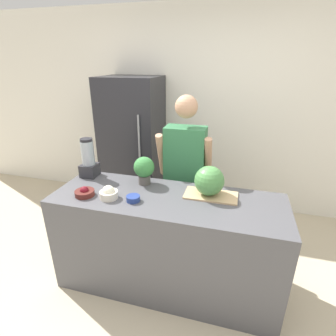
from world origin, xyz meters
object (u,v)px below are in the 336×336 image
object	(u,v)px
refrigerator	(133,146)
bowl_small_blue	(133,198)
watermelon	(209,181)
potted_plant	(144,169)
person	(185,176)
bowl_cherries	(85,192)
blender	(88,160)
bowl_cream	(109,193)

from	to	relation	value
refrigerator	bowl_small_blue	size ratio (longest dim) A/B	16.09
watermelon	bowl_small_blue	xyz separation A→B (m)	(-0.57, -0.25, -0.11)
refrigerator	potted_plant	world-z (taller)	refrigerator
person	bowl_cherries	size ratio (longest dim) A/B	10.32
bowl_cherries	potted_plant	world-z (taller)	potted_plant
refrigerator	watermelon	xyz separation A→B (m)	(1.16, -1.17, 0.16)
watermelon	blender	world-z (taller)	blender
bowl_cream	person	bearing A→B (deg)	56.28
refrigerator	blender	bearing A→B (deg)	-90.07
refrigerator	bowl_small_blue	distance (m)	1.54
refrigerator	bowl_cream	distance (m)	1.49
bowl_cherries	watermelon	bearing A→B (deg)	15.35
watermelon	bowl_small_blue	world-z (taller)	watermelon
blender	refrigerator	bearing A→B (deg)	89.93
refrigerator	bowl_cream	size ratio (longest dim) A/B	11.94
bowl_cream	watermelon	bearing A→B (deg)	18.57
blender	potted_plant	bearing A→B (deg)	-2.18
bowl_cherries	bowl_small_blue	world-z (taller)	bowl_cherries
watermelon	potted_plant	bearing A→B (deg)	172.79
person	potted_plant	size ratio (longest dim) A/B	6.51
bowl_cream	bowl_small_blue	world-z (taller)	bowl_cream
bowl_cherries	potted_plant	size ratio (longest dim) A/B	0.63
refrigerator	bowl_cherries	bearing A→B (deg)	-83.39
bowl_cherries	blender	size ratio (longest dim) A/B	0.43
bowl_cherries	bowl_cream	bearing A→B (deg)	3.11
bowl_cherries	bowl_cream	distance (m)	0.22
refrigerator	bowl_small_blue	world-z (taller)	refrigerator
refrigerator	blender	xyz separation A→B (m)	(-0.00, -1.08, 0.19)
bowl_cream	potted_plant	distance (m)	0.40
person	bowl_cream	world-z (taller)	person
bowl_small_blue	potted_plant	xyz separation A→B (m)	(-0.02, 0.33, 0.12)
person	watermelon	bearing A→B (deg)	-56.70
bowl_cream	blender	distance (m)	0.54
watermelon	bowl_small_blue	size ratio (longest dim) A/B	2.23
person	bowl_cream	bearing A→B (deg)	-123.72
refrigerator	blender	size ratio (longest dim) A/B	4.72
person	bowl_small_blue	world-z (taller)	person
watermelon	bowl_cherries	size ratio (longest dim) A/B	1.52
potted_plant	bowl_cherries	bearing A→B (deg)	-139.11
watermelon	bowl_cream	distance (m)	0.82
bowl_small_blue	blender	xyz separation A→B (m)	(-0.59, 0.35, 0.14)
watermelon	potted_plant	xyz separation A→B (m)	(-0.59, 0.07, 0.01)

